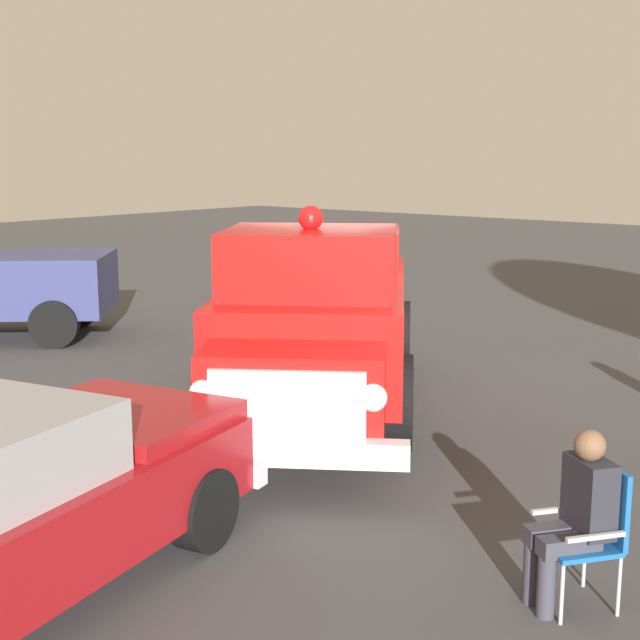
% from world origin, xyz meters
% --- Properties ---
extents(ground_plane, '(60.00, 60.00, 0.00)m').
position_xyz_m(ground_plane, '(0.00, 0.00, 0.00)').
color(ground_plane, '#424244').
extents(vintage_fire_truck, '(6.13, 5.16, 2.59)m').
position_xyz_m(vintage_fire_truck, '(-0.97, -0.52, 1.20)').
color(vintage_fire_truck, black).
rests_on(vintage_fire_truck, ground).
extents(lawn_chair_near_truck, '(0.69, 0.68, 1.02)m').
position_xyz_m(lawn_chair_near_truck, '(-3.56, -5.18, 0.59)').
color(lawn_chair_near_truck, '#B7BABF').
rests_on(lawn_chair_near_truck, ground).
extents(spectator_seated, '(0.65, 0.61, 1.29)m').
position_xyz_m(spectator_seated, '(-3.66, -5.10, 0.70)').
color(spectator_seated, '#383842').
rests_on(spectator_seated, ground).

